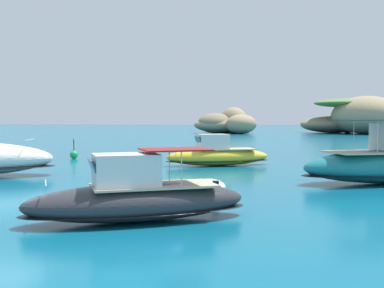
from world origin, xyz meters
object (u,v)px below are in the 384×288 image
at_px(motorboat_yellow, 217,155).
at_px(islet_large, 355,118).
at_px(islet_small, 226,124).
at_px(motorboat_charcoal, 136,198).
at_px(channel_buoy, 74,154).
at_px(dinghy_tender, 211,185).

bearing_deg(motorboat_yellow, islet_large, 74.81).
xyz_separation_m(islet_small, motorboat_yellow, (6.14, -62.43, -1.21)).
height_order(islet_small, motorboat_charcoal, islet_small).
bearing_deg(islet_large, channel_buoy, -114.36).
bearing_deg(motorboat_yellow, dinghy_tender, -84.33).
relative_size(islet_large, islet_small, 1.45).
height_order(islet_large, motorboat_charcoal, islet_large).
height_order(islet_small, motorboat_yellow, islet_small).
height_order(motorboat_charcoal, dinghy_tender, motorboat_charcoal).
bearing_deg(channel_buoy, dinghy_tender, -49.06).
bearing_deg(islet_large, motorboat_charcoal, -102.52).
distance_m(islet_large, channel_buoy, 68.36).
xyz_separation_m(islet_large, channel_buoy, (-28.17, -62.23, -2.53)).
distance_m(islet_large, islet_small, 24.09).
xyz_separation_m(motorboat_charcoal, channel_buoy, (-10.17, 18.84, -0.29)).
height_order(islet_small, channel_buoy, islet_small).
height_order(motorboat_yellow, dinghy_tender, motorboat_yellow).
bearing_deg(motorboat_charcoal, channel_buoy, 118.35).
distance_m(motorboat_yellow, dinghy_tender, 10.10).
bearing_deg(motorboat_charcoal, motorboat_yellow, 89.06).
relative_size(motorboat_charcoal, dinghy_tender, 2.22).
relative_size(islet_large, motorboat_yellow, 3.30).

